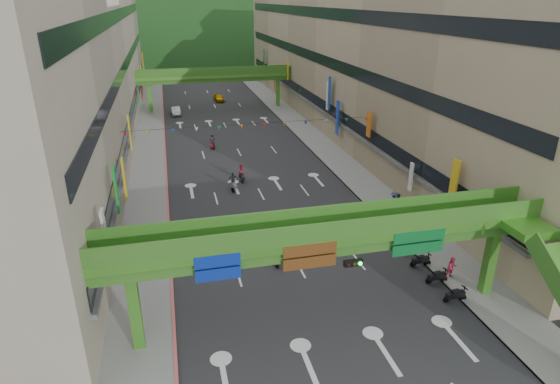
% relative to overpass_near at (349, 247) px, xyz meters
% --- Properties ---
extents(road_slab, '(18.00, 140.00, 0.02)m').
position_rel_overpass_near_xyz_m(road_slab, '(-0.93, 44.62, -5.20)').
color(road_slab, '#28282B').
rests_on(road_slab, ground).
extents(sidewalk_left, '(4.00, 140.00, 0.15)m').
position_rel_overpass_near_xyz_m(sidewalk_left, '(-11.93, 44.62, -5.13)').
color(sidewalk_left, gray).
rests_on(sidewalk_left, ground).
extents(sidewalk_right, '(4.00, 140.00, 0.15)m').
position_rel_overpass_near_xyz_m(sidewalk_right, '(10.07, 44.62, -5.13)').
color(sidewalk_right, gray).
rests_on(sidewalk_right, ground).
extents(curb_left, '(0.20, 140.00, 0.18)m').
position_rel_overpass_near_xyz_m(curb_left, '(-10.03, 44.62, -5.12)').
color(curb_left, '#CC5959').
rests_on(curb_left, ground).
extents(curb_right, '(0.20, 140.00, 0.18)m').
position_rel_overpass_near_xyz_m(curb_right, '(8.17, 44.62, -5.12)').
color(curb_right, gray).
rests_on(curb_right, ground).
extents(building_row_left, '(12.80, 95.00, 19.00)m').
position_rel_overpass_near_xyz_m(building_row_left, '(-19.86, 44.62, 4.25)').
color(building_row_left, '#9E937F').
rests_on(building_row_left, ground).
extents(building_row_right, '(12.80, 95.00, 19.00)m').
position_rel_overpass_near_xyz_m(building_row_right, '(18.00, 44.62, 4.25)').
color(building_row_right, gray).
rests_on(building_row_right, ground).
extents(overpass_near, '(28.00, 12.27, 7.10)m').
position_rel_overpass_near_xyz_m(overpass_near, '(0.00, 0.00, 0.00)').
color(overpass_near, '#4C9E2D').
rests_on(overpass_near, ground).
extents(overpass_far, '(28.00, 2.20, 7.10)m').
position_rel_overpass_near_xyz_m(overpass_far, '(-0.93, 59.62, 0.20)').
color(overpass_far, '#4C9E2D').
rests_on(overpass_far, ground).
extents(hill_left, '(168.00, 140.00, 112.00)m').
position_rel_overpass_near_xyz_m(hill_left, '(-15.93, 154.62, -5.21)').
color(hill_left, '#1C4419').
rests_on(hill_left, ground).
extents(hill_right, '(208.00, 176.00, 128.00)m').
position_rel_overpass_near_xyz_m(hill_right, '(24.07, 174.62, -5.21)').
color(hill_right, '#1C4419').
rests_on(hill_right, ground).
extents(bunting_string, '(26.00, 0.36, 0.47)m').
position_rel_overpass_near_xyz_m(bunting_string, '(-0.93, 24.62, 0.75)').
color(bunting_string, black).
rests_on(bunting_string, ground).
extents(scooter_rider_near, '(0.72, 1.59, 2.10)m').
position_rel_overpass_near_xyz_m(scooter_rider_near, '(-2.46, 7.42, -4.22)').
color(scooter_rider_near, black).
rests_on(scooter_rider_near, ground).
extents(scooter_rider_mid, '(0.87, 1.60, 2.01)m').
position_rel_overpass_near_xyz_m(scooter_rider_mid, '(-2.22, 24.55, -4.17)').
color(scooter_rider_mid, black).
rests_on(scooter_rider_mid, ground).
extents(scooter_rider_left, '(1.00, 1.57, 1.94)m').
position_rel_overpass_near_xyz_m(scooter_rider_left, '(-3.47, 22.26, -4.24)').
color(scooter_rider_left, gray).
rests_on(scooter_rider_left, ground).
extents(scooter_rider_far, '(0.91, 1.58, 2.00)m').
position_rel_overpass_near_xyz_m(scooter_rider_far, '(-4.01, 36.95, -4.20)').
color(scooter_rider_far, maroon).
rests_on(scooter_rider_far, ground).
extents(parked_scooter_row, '(1.60, 9.39, 1.08)m').
position_rel_overpass_near_xyz_m(parked_scooter_row, '(7.65, 4.62, -4.68)').
color(parked_scooter_row, black).
rests_on(parked_scooter_row, ground).
extents(car_silver, '(1.54, 4.14, 1.35)m').
position_rel_overpass_near_xyz_m(car_silver, '(-7.93, 57.17, -4.53)').
color(car_silver, '#B1B0B9').
rests_on(car_silver, ground).
extents(car_yellow, '(1.99, 4.04, 1.33)m').
position_rel_overpass_near_xyz_m(car_yellow, '(0.28, 66.53, -4.54)').
color(car_yellow, '#C18100').
rests_on(car_yellow, ground).
extents(pedestrian_red, '(0.82, 0.67, 1.59)m').
position_rel_overpass_near_xyz_m(pedestrian_red, '(8.87, 2.62, -4.41)').
color(pedestrian_red, '#CB2C4E').
rests_on(pedestrian_red, ground).
extents(pedestrian_dark, '(1.11, 0.50, 1.86)m').
position_rel_overpass_near_xyz_m(pedestrian_dark, '(10.11, 13.24, -4.27)').
color(pedestrian_dark, '#21222A').
rests_on(pedestrian_dark, ground).
extents(pedestrian_blue, '(0.93, 0.69, 1.81)m').
position_rel_overpass_near_xyz_m(pedestrian_blue, '(9.98, 13.81, -4.30)').
color(pedestrian_blue, '#3D3F62').
rests_on(pedestrian_blue, ground).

